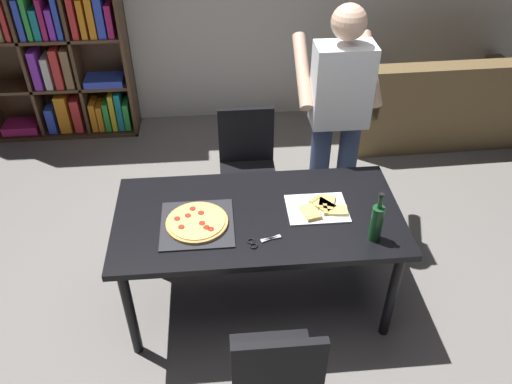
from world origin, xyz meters
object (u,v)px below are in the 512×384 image
object	(u,v)px
dining_table	(258,224)
couch	(434,106)
kitchen_scissors	(259,242)
person_serving_pizza	(338,115)
bookshelf	(50,38)
wine_bottle	(377,222)
pepperoni_pizza_on_tray	(197,223)
chair_near_camera	(275,374)
chair_far_side	(247,161)

from	to	relation	value
dining_table	couch	distance (m)	2.78
couch	kitchen_scissors	distance (m)	2.98
dining_table	person_serving_pizza	world-z (taller)	person_serving_pizza
bookshelf	kitchen_scissors	distance (m)	3.11
wine_bottle	kitchen_scissors	xyz separation A→B (m)	(-0.64, 0.02, -0.11)
pepperoni_pizza_on_tray	kitchen_scissors	size ratio (longest dim) A/B	2.11
chair_near_camera	couch	xyz separation A→B (m)	(1.90, 2.90, -0.21)
pepperoni_pizza_on_tray	wine_bottle	xyz separation A→B (m)	(0.99, -0.20, 0.10)
chair_near_camera	person_serving_pizza	size ratio (longest dim) A/B	0.51
bookshelf	wine_bottle	size ratio (longest dim) A/B	6.17
couch	pepperoni_pizza_on_tray	bearing A→B (deg)	-137.78
bookshelf	pepperoni_pizza_on_tray	xyz separation A→B (m)	(1.33, -2.44, -0.19)
dining_table	chair_far_side	distance (m)	0.93
bookshelf	pepperoni_pizza_on_tray	bearing A→B (deg)	-61.46
chair_near_camera	wine_bottle	size ratio (longest dim) A/B	2.85
couch	bookshelf	distance (m)	3.67
wine_bottle	chair_near_camera	bearing A→B (deg)	-133.95
chair_far_side	pepperoni_pizza_on_tray	xyz separation A→B (m)	(-0.36, -0.98, 0.25)
dining_table	wine_bottle	world-z (taller)	wine_bottle
chair_near_camera	kitchen_scissors	world-z (taller)	chair_near_camera
pepperoni_pizza_on_tray	kitchen_scissors	xyz separation A→B (m)	(0.34, -0.18, -0.01)
chair_far_side	chair_near_camera	bearing A→B (deg)	-90.00
person_serving_pizza	bookshelf	bearing A→B (deg)	143.73
wine_bottle	kitchen_scissors	distance (m)	0.65
person_serving_pizza	pepperoni_pizza_on_tray	world-z (taller)	person_serving_pizza
chair_near_camera	couch	distance (m)	3.47
dining_table	chair_near_camera	world-z (taller)	chair_near_camera
bookshelf	kitchen_scissors	bearing A→B (deg)	-57.45
chair_far_side	couch	distance (m)	2.19
couch	bookshelf	xyz separation A→B (m)	(-3.59, 0.39, 0.66)
couch	wine_bottle	distance (m)	2.65
couch	pepperoni_pizza_on_tray	xyz separation A→B (m)	(-2.26, -2.05, 0.46)
bookshelf	wine_bottle	bearing A→B (deg)	-48.75
person_serving_pizza	wine_bottle	distance (m)	0.96
couch	bookshelf	bearing A→B (deg)	173.85
person_serving_pizza	kitchen_scissors	world-z (taller)	person_serving_pizza
pepperoni_pizza_on_tray	chair_far_side	bearing A→B (deg)	69.78
chair_near_camera	bookshelf	distance (m)	3.72
person_serving_pizza	pepperoni_pizza_on_tray	xyz separation A→B (m)	(-0.96, -0.76, -0.23)
chair_far_side	pepperoni_pizza_on_tray	size ratio (longest dim) A/B	2.15
pepperoni_pizza_on_tray	wine_bottle	size ratio (longest dim) A/B	1.33
pepperoni_pizza_on_tray	couch	bearing A→B (deg)	42.22
couch	chair_far_side	bearing A→B (deg)	-150.53
couch	wine_bottle	world-z (taller)	wine_bottle
wine_bottle	chair_far_side	bearing A→B (deg)	118.04
dining_table	wine_bottle	bearing A→B (deg)	-22.79
pepperoni_pizza_on_tray	wine_bottle	bearing A→B (deg)	-11.34
bookshelf	kitchen_scissors	world-z (taller)	bookshelf
wine_bottle	bookshelf	bearing A→B (deg)	131.25
chair_near_camera	wine_bottle	distance (m)	0.97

